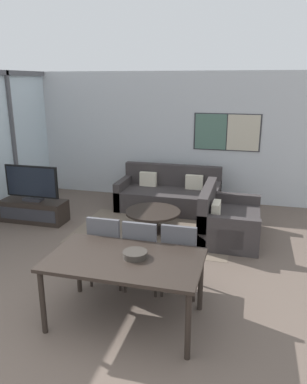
{
  "coord_description": "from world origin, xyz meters",
  "views": [
    {
      "loc": [
        1.88,
        -2.53,
        2.61
      ],
      "look_at": [
        0.46,
        2.82,
        0.95
      ],
      "focal_mm": 35.0,
      "sensor_mm": 36.0,
      "label": 1
    }
  ],
  "objects_px": {
    "dining_table": "(125,264)",
    "dining_chair_centre": "(142,252)",
    "tv_console": "(34,211)",
    "dining_chair_right": "(180,256)",
    "sofa_main": "(169,196)",
    "dining_chair_left": "(108,247)",
    "television": "(32,184)",
    "coffee_table": "(153,216)",
    "fruit_bowl": "(135,254)",
    "sofa_side": "(225,222)"
  },
  "relations": [
    {
      "from": "tv_console",
      "to": "coffee_table",
      "type": "xyz_separation_m",
      "value": [
        2.34,
        0.08,
        0.09
      ]
    },
    {
      "from": "tv_console",
      "to": "dining_chair_centre",
      "type": "xyz_separation_m",
      "value": [
        2.71,
        -1.84,
        0.32
      ]
    },
    {
      "from": "coffee_table",
      "to": "dining_chair_centre",
      "type": "distance_m",
      "value": 1.97
    },
    {
      "from": "tv_console",
      "to": "dining_chair_left",
      "type": "relative_size",
      "value": 1.29
    },
    {
      "from": "dining_chair_right",
      "to": "dining_chair_centre",
      "type": "bearing_deg",
      "value": -177.17
    },
    {
      "from": "coffee_table",
      "to": "tv_console",
      "type": "bearing_deg",
      "value": -177.97
    },
    {
      "from": "television",
      "to": "dining_table",
      "type": "height_order",
      "value": "television"
    },
    {
      "from": "tv_console",
      "to": "dining_chair_centre",
      "type": "height_order",
      "value": "dining_chair_centre"
    },
    {
      "from": "dining_table",
      "to": "dining_chair_centre",
      "type": "distance_m",
      "value": 0.68
    },
    {
      "from": "dining_chair_left",
      "to": "fruit_bowl",
      "type": "xyz_separation_m",
      "value": [
        0.58,
        -0.64,
        0.28
      ]
    },
    {
      "from": "dining_table",
      "to": "fruit_bowl",
      "type": "distance_m",
      "value": 0.16
    },
    {
      "from": "dining_chair_left",
      "to": "television",
      "type": "bearing_deg",
      "value": 140.89
    },
    {
      "from": "dining_chair_left",
      "to": "dining_chair_centre",
      "type": "xyz_separation_m",
      "value": [
        0.48,
        -0.02,
        0.0
      ]
    },
    {
      "from": "television",
      "to": "sofa_main",
      "type": "height_order",
      "value": "television"
    },
    {
      "from": "television",
      "to": "dining_chair_left",
      "type": "xyz_separation_m",
      "value": [
        2.24,
        -1.82,
        -0.22
      ]
    },
    {
      "from": "dining_table",
      "to": "dining_chair_centre",
      "type": "relative_size",
      "value": 1.72
    },
    {
      "from": "sofa_main",
      "to": "tv_console",
      "type": "bearing_deg",
      "value": -148.92
    },
    {
      "from": "sofa_main",
      "to": "coffee_table",
      "type": "distance_m",
      "value": 1.33
    },
    {
      "from": "dining_chair_centre",
      "to": "dining_chair_right",
      "type": "height_order",
      "value": "same"
    },
    {
      "from": "tv_console",
      "to": "coffee_table",
      "type": "distance_m",
      "value": 2.34
    },
    {
      "from": "coffee_table",
      "to": "fruit_bowl",
      "type": "height_order",
      "value": "fruit_bowl"
    },
    {
      "from": "television",
      "to": "sofa_side",
      "type": "distance_m",
      "value": 3.63
    },
    {
      "from": "dining_chair_left",
      "to": "dining_table",
      "type": "bearing_deg",
      "value": -55.07
    },
    {
      "from": "tv_console",
      "to": "dining_table",
      "type": "height_order",
      "value": "dining_table"
    },
    {
      "from": "sofa_main",
      "to": "dining_chair_right",
      "type": "bearing_deg",
      "value": -75.17
    },
    {
      "from": "television",
      "to": "fruit_bowl",
      "type": "distance_m",
      "value": 3.74
    },
    {
      "from": "dining_table",
      "to": "dining_chair_left",
      "type": "height_order",
      "value": "dining_chair_left"
    },
    {
      "from": "sofa_side",
      "to": "dining_table",
      "type": "xyz_separation_m",
      "value": [
        -0.88,
        -2.67,
        0.42
      ]
    },
    {
      "from": "tv_console",
      "to": "sofa_main",
      "type": "xyz_separation_m",
      "value": [
        2.34,
        1.41,
        0.07
      ]
    },
    {
      "from": "television",
      "to": "dining_chair_right",
      "type": "height_order",
      "value": "television"
    },
    {
      "from": "tv_console",
      "to": "dining_chair_right",
      "type": "height_order",
      "value": "dining_chair_right"
    },
    {
      "from": "sofa_main",
      "to": "dining_chair_left",
      "type": "distance_m",
      "value": 3.24
    },
    {
      "from": "sofa_main",
      "to": "coffee_table",
      "type": "xyz_separation_m",
      "value": [
        0.0,
        -1.33,
        0.02
      ]
    },
    {
      "from": "dining_chair_left",
      "to": "coffee_table",
      "type": "bearing_deg",
      "value": 86.93
    },
    {
      "from": "sofa_side",
      "to": "coffee_table",
      "type": "bearing_deg",
      "value": 93.72
    },
    {
      "from": "dining_table",
      "to": "sofa_side",
      "type": "bearing_deg",
      "value": 71.68
    },
    {
      "from": "sofa_side",
      "to": "fruit_bowl",
      "type": "distance_m",
      "value": 2.78
    },
    {
      "from": "dining_chair_centre",
      "to": "sofa_side",
      "type": "bearing_deg",
      "value": 66.22
    },
    {
      "from": "television",
      "to": "coffee_table",
      "type": "bearing_deg",
      "value": 2.01
    },
    {
      "from": "television",
      "to": "dining_chair_left",
      "type": "distance_m",
      "value": 2.89
    },
    {
      "from": "dining_table",
      "to": "dining_chair_centre",
      "type": "bearing_deg",
      "value": 90.0
    },
    {
      "from": "sofa_side",
      "to": "dining_chair_right",
      "type": "distance_m",
      "value": 2.04
    },
    {
      "from": "dining_chair_centre",
      "to": "dining_chair_right",
      "type": "bearing_deg",
      "value": 2.83
    },
    {
      "from": "coffee_table",
      "to": "fruit_bowl",
      "type": "xyz_separation_m",
      "value": [
        0.48,
        -2.54,
        0.52
      ]
    },
    {
      "from": "sofa_main",
      "to": "coffee_table",
      "type": "height_order",
      "value": "sofa_main"
    },
    {
      "from": "dining_chair_right",
      "to": "fruit_bowl",
      "type": "xyz_separation_m",
      "value": [
        -0.38,
        -0.64,
        0.28
      ]
    },
    {
      "from": "sofa_side",
      "to": "television",
      "type": "bearing_deg",
      "value": 92.61
    },
    {
      "from": "dining_chair_right",
      "to": "tv_console",
      "type": "bearing_deg",
      "value": 150.37
    },
    {
      "from": "fruit_bowl",
      "to": "television",
      "type": "bearing_deg",
      "value": 138.93
    },
    {
      "from": "fruit_bowl",
      "to": "sofa_side",
      "type": "bearing_deg",
      "value": 73.4
    }
  ]
}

